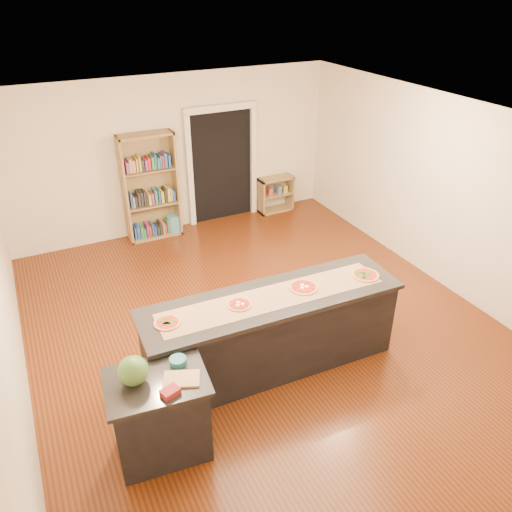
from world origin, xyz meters
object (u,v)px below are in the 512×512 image
side_counter (161,416)px  low_shelf (276,194)px  kitchen_island (272,332)px  waste_bin (174,224)px  watermelon (133,371)px  bookshelf (151,187)px

side_counter → low_shelf: side_counter is taller
kitchen_island → waste_bin: size_ratio=8.64×
side_counter → watermelon: 0.64m
bookshelf → waste_bin: bookshelf is taller
side_counter → kitchen_island: bearing=28.1°
watermelon → bookshelf: bearing=72.4°
kitchen_island → waste_bin: (0.07, 3.99, -0.33)m
bookshelf → low_shelf: bookshelf is taller
side_counter → low_shelf: (3.81, 4.69, -0.12)m
side_counter → bookshelf: 4.87m
kitchen_island → watermelon: watermelon is taller
kitchen_island → side_counter: (-1.57, -0.63, -0.04)m
low_shelf → kitchen_island: bearing=-118.9°
kitchen_island → side_counter: bearing=-156.2°
waste_bin → watermelon: bearing=-111.7°
bookshelf → low_shelf: 2.59m
low_shelf → watermelon: 6.15m
low_shelf → waste_bin: size_ratio=1.98×
side_counter → low_shelf: size_ratio=1.35×
waste_bin → low_shelf: bearing=1.7°
kitchen_island → watermelon: bearing=-160.0°
kitchen_island → bookshelf: bearing=96.0°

